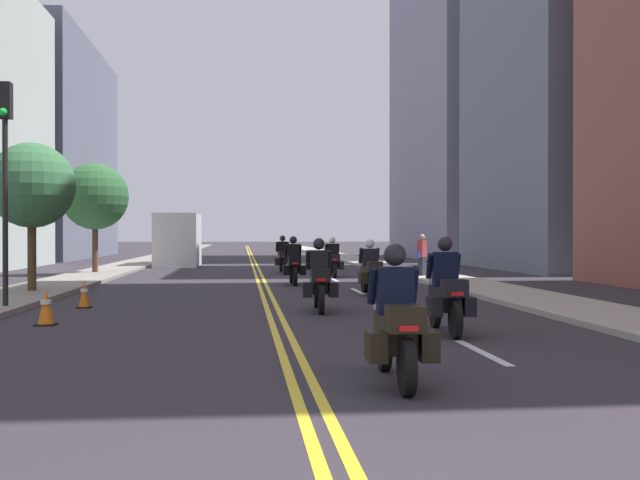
{
  "coord_description": "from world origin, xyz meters",
  "views": [
    {
      "loc": [
        -0.68,
        -2.76,
        1.7
      ],
      "look_at": [
        1.87,
        22.46,
        1.52
      ],
      "focal_mm": 43.19,
      "sensor_mm": 36.0,
      "label": 1
    }
  ],
  "objects_px": {
    "motorcycle_5": "(333,261)",
    "street_tree_1": "(95,197)",
    "traffic_light_near": "(5,155)",
    "traffic_cone_0": "(84,294)",
    "motorcycle_2": "(319,281)",
    "motorcycle_0": "(396,327)",
    "street_tree_0": "(32,186)",
    "traffic_cone_1": "(46,307)",
    "pedestrian_0": "(422,256)",
    "motorcycle_6": "(283,258)",
    "motorcycle_4": "(293,265)",
    "motorcycle_3": "(371,272)",
    "parked_truck": "(179,242)",
    "motorcycle_1": "(446,294)"
  },
  "relations": [
    {
      "from": "motorcycle_5",
      "to": "motorcycle_4",
      "type": "bearing_deg",
      "value": -113.1
    },
    {
      "from": "motorcycle_2",
      "to": "parked_truck",
      "type": "bearing_deg",
      "value": 103.35
    },
    {
      "from": "pedestrian_0",
      "to": "parked_truck",
      "type": "xyz_separation_m",
      "value": [
        -10.31,
        13.31,
        0.39
      ]
    },
    {
      "from": "motorcycle_0",
      "to": "motorcycle_6",
      "type": "height_order",
      "value": "motorcycle_6"
    },
    {
      "from": "parked_truck",
      "to": "motorcycle_2",
      "type": "bearing_deg",
      "value": -78.65
    },
    {
      "from": "traffic_cone_0",
      "to": "motorcycle_1",
      "type": "bearing_deg",
      "value": -37.15
    },
    {
      "from": "motorcycle_0",
      "to": "street_tree_0",
      "type": "relative_size",
      "value": 0.5
    },
    {
      "from": "motorcycle_5",
      "to": "motorcycle_6",
      "type": "relative_size",
      "value": 0.95
    },
    {
      "from": "motorcycle_2",
      "to": "parked_truck",
      "type": "height_order",
      "value": "parked_truck"
    },
    {
      "from": "traffic_cone_1",
      "to": "street_tree_0",
      "type": "height_order",
      "value": "street_tree_0"
    },
    {
      "from": "pedestrian_0",
      "to": "street_tree_0",
      "type": "height_order",
      "value": "street_tree_0"
    },
    {
      "from": "traffic_cone_0",
      "to": "motorcycle_2",
      "type": "bearing_deg",
      "value": -14.14
    },
    {
      "from": "motorcycle_0",
      "to": "motorcycle_2",
      "type": "distance_m",
      "value": 8.34
    },
    {
      "from": "motorcycle_5",
      "to": "traffic_light_near",
      "type": "distance_m",
      "value": 15.75
    },
    {
      "from": "motorcycle_4",
      "to": "motorcycle_0",
      "type": "bearing_deg",
      "value": -90.27
    },
    {
      "from": "motorcycle_0",
      "to": "traffic_cone_1",
      "type": "height_order",
      "value": "motorcycle_0"
    },
    {
      "from": "traffic_cone_0",
      "to": "traffic_cone_1",
      "type": "relative_size",
      "value": 0.93
    },
    {
      "from": "street_tree_0",
      "to": "street_tree_1",
      "type": "height_order",
      "value": "street_tree_1"
    },
    {
      "from": "motorcycle_3",
      "to": "traffic_cone_0",
      "type": "relative_size",
      "value": 3.54
    },
    {
      "from": "motorcycle_5",
      "to": "street_tree_0",
      "type": "xyz_separation_m",
      "value": [
        -9.5,
        -7.96,
        2.42
      ]
    },
    {
      "from": "motorcycle_4",
      "to": "pedestrian_0",
      "type": "height_order",
      "value": "pedestrian_0"
    },
    {
      "from": "motorcycle_0",
      "to": "street_tree_0",
      "type": "xyz_separation_m",
      "value": [
        -7.65,
        13.87,
        2.42
      ]
    },
    {
      "from": "traffic_light_near",
      "to": "pedestrian_0",
      "type": "height_order",
      "value": "traffic_light_near"
    },
    {
      "from": "traffic_light_near",
      "to": "traffic_cone_1",
      "type": "bearing_deg",
      "value": -60.95
    },
    {
      "from": "motorcycle_3",
      "to": "traffic_cone_0",
      "type": "distance_m",
      "value": 7.94
    },
    {
      "from": "motorcycle_5",
      "to": "motorcycle_6",
      "type": "bearing_deg",
      "value": 115.38
    },
    {
      "from": "traffic_cone_1",
      "to": "pedestrian_0",
      "type": "height_order",
      "value": "pedestrian_0"
    },
    {
      "from": "street_tree_0",
      "to": "motorcycle_2",
      "type": "bearing_deg",
      "value": -36.03
    },
    {
      "from": "motorcycle_6",
      "to": "motorcycle_4",
      "type": "bearing_deg",
      "value": -92.47
    },
    {
      "from": "traffic_cone_1",
      "to": "traffic_cone_0",
      "type": "bearing_deg",
      "value": 89.76
    },
    {
      "from": "pedestrian_0",
      "to": "parked_truck",
      "type": "bearing_deg",
      "value": -99.3
    },
    {
      "from": "motorcycle_5",
      "to": "traffic_light_near",
      "type": "height_order",
      "value": "traffic_light_near"
    },
    {
      "from": "motorcycle_3",
      "to": "traffic_light_near",
      "type": "relative_size",
      "value": 0.44
    },
    {
      "from": "motorcycle_2",
      "to": "motorcycle_4",
      "type": "distance_m",
      "value": 9.07
    },
    {
      "from": "motorcycle_1",
      "to": "motorcycle_4",
      "type": "height_order",
      "value": "motorcycle_1"
    },
    {
      "from": "street_tree_1",
      "to": "street_tree_0",
      "type": "bearing_deg",
      "value": -88.64
    },
    {
      "from": "motorcycle_1",
      "to": "street_tree_0",
      "type": "height_order",
      "value": "street_tree_0"
    },
    {
      "from": "motorcycle_0",
      "to": "parked_truck",
      "type": "height_order",
      "value": "parked_truck"
    },
    {
      "from": "motorcycle_1",
      "to": "street_tree_1",
      "type": "relative_size",
      "value": 0.47
    },
    {
      "from": "motorcycle_6",
      "to": "street_tree_1",
      "type": "bearing_deg",
      "value": -175.06
    },
    {
      "from": "motorcycle_2",
      "to": "street_tree_1",
      "type": "relative_size",
      "value": 0.47
    },
    {
      "from": "motorcycle_1",
      "to": "street_tree_0",
      "type": "relative_size",
      "value": 0.52
    },
    {
      "from": "traffic_cone_1",
      "to": "motorcycle_5",
      "type": "bearing_deg",
      "value": 65.1
    },
    {
      "from": "traffic_cone_0",
      "to": "motorcycle_6",
      "type": "bearing_deg",
      "value": 71.15
    },
    {
      "from": "motorcycle_1",
      "to": "motorcycle_2",
      "type": "xyz_separation_m",
      "value": [
        -1.78,
        4.04,
        -0.01
      ]
    },
    {
      "from": "traffic_cone_1",
      "to": "pedestrian_0",
      "type": "xyz_separation_m",
      "value": [
        10.54,
        14.25,
        0.55
      ]
    },
    {
      "from": "motorcycle_0",
      "to": "motorcycle_3",
      "type": "bearing_deg",
      "value": 83.3
    },
    {
      "from": "traffic_light_near",
      "to": "street_tree_1",
      "type": "bearing_deg",
      "value": 93.51
    },
    {
      "from": "motorcycle_5",
      "to": "street_tree_1",
      "type": "xyz_separation_m",
      "value": [
        -9.75,
        2.76,
        2.64
      ]
    },
    {
      "from": "motorcycle_4",
      "to": "street_tree_0",
      "type": "distance_m",
      "value": 8.76
    }
  ]
}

